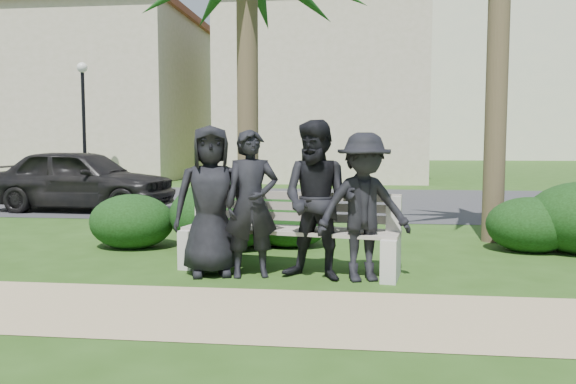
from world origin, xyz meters
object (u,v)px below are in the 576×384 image
Objects in this scene: man_d at (364,207)px; park_bench at (288,237)px; man_c at (318,200)px; man_a at (211,201)px; street_lamp at (83,102)px; car_a at (82,179)px; man_b at (252,204)px.

park_bench is at bearing 140.26° from man_d.
man_c is (0.38, -0.36, 0.48)m from park_bench.
street_lamp is at bearing 105.30° from man_a.
man_a is 1.05× the size of man_d.
street_lamp is 2.44× the size of man_c.
man_a is 7.25m from car_a.
car_a is (-5.29, 5.43, 0.30)m from park_bench.
man_c is (8.92, -12.48, -2.06)m from street_lamp.
street_lamp is 15.04m from park_bench.
man_b is at bearing -136.15° from car_a.
man_a is (-0.85, -0.29, 0.45)m from park_bench.
man_a reaches higher than man_d.
man_c is at bearing 162.75° from man_d.
man_b reaches higher than car_a.
man_b is (-0.37, -0.33, 0.42)m from park_bench.
man_c is 0.43× the size of car_a.
park_bench is 1.56× the size of man_a.
man_c is (1.23, -0.07, 0.03)m from man_a.
park_bench is at bearing 24.67° from man_b.
street_lamp is 15.78m from man_d.
man_d is (0.87, -0.37, 0.40)m from park_bench.
car_a is (-5.67, 5.80, -0.18)m from man_c.
man_d is at bearing -129.89° from car_a.
street_lamp is 1.61× the size of park_bench.
man_a is at bearing 160.64° from man_d.
man_b is at bearing -129.06° from park_bench.
street_lamp reaches higher than man_a.
man_a is (7.70, -12.41, -2.09)m from street_lamp.
man_d is at bearing -19.01° from man_a.
man_a reaches higher than car_a.
street_lamp reaches higher than car_a.
man_a is 1.72m from man_d.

